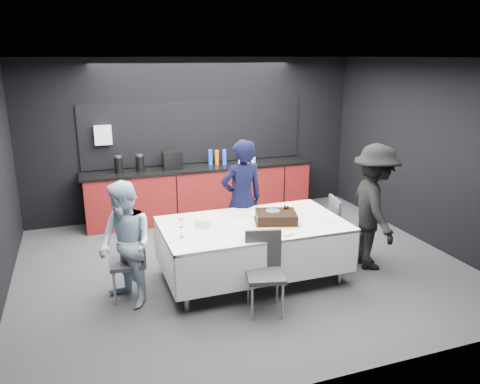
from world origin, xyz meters
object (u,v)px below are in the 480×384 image
(chair_left, at_px, (133,255))
(chair_right, at_px, (341,224))
(champagne_flute, at_px, (181,224))
(person_left, at_px, (126,245))
(plate_stack, at_px, (203,222))
(chair_near, at_px, (264,266))
(person_right, at_px, (374,207))
(cake_assembly, at_px, (276,217))
(party_table, at_px, (253,233))
(person_center, at_px, (242,200))

(chair_left, height_order, chair_right, same)
(champagne_flute, bearing_deg, person_left, 174.02)
(plate_stack, distance_m, person_left, 0.99)
(plate_stack, distance_m, chair_near, 1.01)
(chair_left, height_order, chair_near, same)
(plate_stack, distance_m, chair_left, 0.92)
(champagne_flute, xyz_separation_m, person_right, (2.65, -0.00, -0.08))
(cake_assembly, xyz_separation_m, champagne_flute, (-1.25, -0.10, 0.09))
(chair_right, bearing_deg, champagne_flute, -172.08)
(chair_left, bearing_deg, chair_near, -30.06)
(party_table, bearing_deg, plate_stack, 171.68)
(cake_assembly, xyz_separation_m, chair_right, (1.11, 0.22, -0.31))
(party_table, xyz_separation_m, cake_assembly, (0.29, -0.07, 0.21))
(chair_right, relative_size, person_left, 0.62)
(cake_assembly, height_order, plate_stack, cake_assembly)
(champagne_flute, height_order, person_center, person_center)
(cake_assembly, relative_size, chair_near, 0.70)
(chair_right, xyz_separation_m, person_right, (0.29, -0.33, 0.33))
(chair_right, bearing_deg, party_table, -173.73)
(cake_assembly, relative_size, champagne_flute, 2.89)
(cake_assembly, bearing_deg, person_left, -178.87)
(person_right, bearing_deg, chair_near, 122.43)
(cake_assembly, height_order, person_center, person_center)
(party_table, bearing_deg, person_right, -6.04)
(chair_right, bearing_deg, person_center, 156.10)
(chair_left, height_order, person_left, person_left)
(cake_assembly, xyz_separation_m, plate_stack, (-0.92, 0.16, -0.02))
(party_table, xyz_separation_m, chair_right, (1.40, 0.15, -0.11))
(chair_left, distance_m, chair_near, 1.58)
(champagne_flute, height_order, chair_near, champagne_flute)
(chair_left, distance_m, person_left, 0.28)
(champagne_flute, xyz_separation_m, person_center, (1.07, 0.90, -0.07))
(party_table, relative_size, chair_near, 2.51)
(party_table, height_order, person_center, person_center)
(party_table, xyz_separation_m, person_left, (-1.60, -0.11, 0.10))
(cake_assembly, xyz_separation_m, person_center, (-0.18, 0.79, 0.02))
(plate_stack, xyz_separation_m, person_left, (-0.97, -0.20, -0.09))
(champagne_flute, distance_m, chair_left, 0.71)
(person_center, xyz_separation_m, person_right, (1.57, -0.90, -0.00))
(chair_right, bearing_deg, cake_assembly, -168.59)
(plate_stack, bearing_deg, chair_left, -177.36)
(plate_stack, bearing_deg, champagne_flute, -141.04)
(cake_assembly, relative_size, plate_stack, 3.22)
(person_left, bearing_deg, person_right, 62.81)
(person_left, bearing_deg, chair_right, 69.01)
(plate_stack, relative_size, person_center, 0.12)
(chair_left, xyz_separation_m, person_left, (-0.10, -0.16, 0.21))
(chair_right, bearing_deg, chair_near, -149.95)
(person_right, bearing_deg, chair_left, 101.27)
(party_table, height_order, person_left, person_left)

